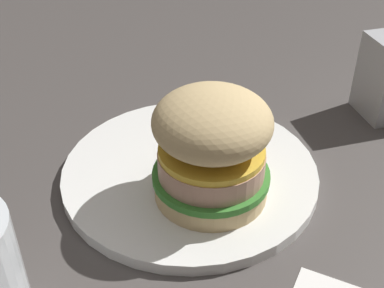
# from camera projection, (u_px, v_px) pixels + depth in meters

# --- Properties ---
(ground_plane) EXTENTS (1.60, 1.60, 0.00)m
(ground_plane) POSITION_uv_depth(u_px,v_px,m) (179.00, 194.00, 0.50)
(ground_plane) COLOR #47423F
(plate) EXTENTS (0.25, 0.25, 0.01)m
(plate) POSITION_uv_depth(u_px,v_px,m) (192.00, 173.00, 0.52)
(plate) COLOR white
(plate) RESTS_ON ground_plane
(sandwich) EXTENTS (0.11, 0.11, 0.11)m
(sandwich) POSITION_uv_depth(u_px,v_px,m) (212.00, 147.00, 0.46)
(sandwich) COLOR tan
(sandwich) RESTS_ON plate
(fries_pile) EXTENTS (0.11, 0.08, 0.01)m
(fries_pile) POSITION_uv_depth(u_px,v_px,m) (196.00, 125.00, 0.57)
(fries_pile) COLOR gold
(fries_pile) RESTS_ON plate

